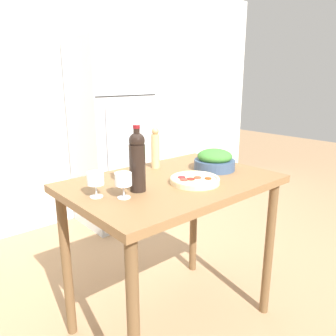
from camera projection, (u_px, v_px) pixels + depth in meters
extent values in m
plane|color=#9E7A56|center=(172.00, 320.00, 2.10)|extent=(14.00, 14.00, 0.00)
cube|color=silver|center=(39.00, 100.00, 3.17)|extent=(6.40, 0.06, 2.60)
cube|color=#B7BCC1|center=(112.00, 135.00, 3.38)|extent=(0.68, 0.61, 1.87)
cube|color=black|center=(127.00, 96.00, 3.05)|extent=(0.67, 0.01, 0.01)
cylinder|color=#B2B2B7|center=(108.00, 153.00, 3.02)|extent=(0.02, 0.02, 0.84)
cube|color=brown|center=(173.00, 183.00, 1.86)|extent=(1.17, 0.79, 0.04)
cylinder|color=brown|center=(134.00, 331.00, 1.41)|extent=(0.06, 0.06, 0.91)
cylinder|color=brown|center=(269.00, 250.00, 2.07)|extent=(0.06, 0.06, 0.91)
cylinder|color=brown|center=(67.00, 266.00, 1.89)|extent=(0.06, 0.06, 0.91)
cylinder|color=brown|center=(194.00, 217.00, 2.56)|extent=(0.06, 0.06, 0.91)
cylinder|color=black|center=(137.00, 168.00, 1.64)|extent=(0.08, 0.08, 0.24)
sphere|color=black|center=(137.00, 141.00, 1.60)|extent=(0.08, 0.08, 0.08)
cylinder|color=black|center=(137.00, 135.00, 1.59)|extent=(0.03, 0.03, 0.06)
cylinder|color=maroon|center=(136.00, 127.00, 1.58)|extent=(0.03, 0.03, 0.02)
cylinder|color=silver|center=(124.00, 197.00, 1.57)|extent=(0.06, 0.06, 0.00)
cylinder|color=silver|center=(124.00, 191.00, 1.56)|extent=(0.01, 0.01, 0.06)
cylinder|color=white|center=(123.00, 179.00, 1.54)|extent=(0.08, 0.08, 0.06)
cylinder|color=maroon|center=(123.00, 184.00, 1.55)|extent=(0.07, 0.07, 0.01)
cylinder|color=silver|center=(97.00, 197.00, 1.58)|extent=(0.06, 0.06, 0.00)
cylinder|color=silver|center=(96.00, 190.00, 1.57)|extent=(0.01, 0.01, 0.06)
cylinder|color=white|center=(95.00, 178.00, 1.56)|extent=(0.08, 0.08, 0.06)
cylinder|color=maroon|center=(96.00, 182.00, 1.56)|extent=(0.07, 0.07, 0.02)
cylinder|color=tan|center=(155.00, 151.00, 2.07)|extent=(0.05, 0.05, 0.22)
sphere|color=tan|center=(155.00, 131.00, 2.04)|extent=(0.05, 0.05, 0.05)
cylinder|color=#384C6B|center=(214.00, 165.00, 2.05)|extent=(0.25, 0.25, 0.06)
ellipsoid|color=#38752D|center=(215.00, 156.00, 2.03)|extent=(0.22, 0.22, 0.09)
cylinder|color=beige|center=(195.00, 181.00, 1.79)|extent=(0.27, 0.27, 0.02)
torus|color=beige|center=(195.00, 179.00, 1.79)|extent=(0.27, 0.27, 0.02)
cylinder|color=#BD3411|center=(208.00, 178.00, 1.79)|extent=(0.04, 0.04, 0.01)
cylinder|color=red|center=(182.00, 177.00, 1.81)|extent=(0.04, 0.04, 0.01)
cylinder|color=red|center=(198.00, 178.00, 1.80)|extent=(0.04, 0.04, 0.01)
cylinder|color=red|center=(191.00, 179.00, 1.78)|extent=(0.04, 0.04, 0.01)
cylinder|color=red|center=(184.00, 180.00, 1.76)|extent=(0.05, 0.05, 0.01)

